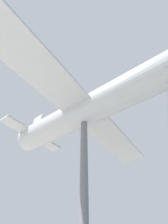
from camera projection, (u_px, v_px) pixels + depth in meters
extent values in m
cylinder|color=slate|center=(84.00, 188.00, 6.98)|extent=(0.41, 0.41, 7.87)
cylinder|color=#B2B7BC|center=(84.00, 112.00, 10.37)|extent=(4.18, 12.09, 1.98)
cube|color=#B2B7BC|center=(84.00, 112.00, 10.37)|extent=(17.85, 5.55, 0.18)
cube|color=#B2B7BC|center=(34.00, 136.00, 12.69)|extent=(5.76, 2.05, 0.18)
cube|color=#B2B7BC|center=(37.00, 125.00, 13.45)|extent=(0.38, 1.11, 2.10)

